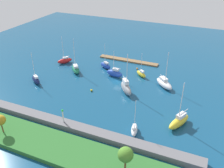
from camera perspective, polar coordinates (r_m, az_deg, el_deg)
name	(u,v)px	position (r m, az deg, el deg)	size (l,w,h in m)	color
water	(117,82)	(83.44, 1.23, 0.48)	(160.00, 160.00, 0.00)	navy
pier_dock	(128,60)	(99.47, 3.81, 5.49)	(24.22, 2.49, 0.56)	olive
breakwater	(76,127)	(62.68, -8.48, -9.96)	(62.36, 2.93, 1.47)	slate
shoreline_park	(58,148)	(58.16, -12.43, -14.32)	(54.37, 9.27, 1.12)	#2D6B2D
harbor_beacon	(63,115)	(62.54, -11.37, -7.04)	(0.56, 0.56, 3.73)	silver
park_tree_midwest	(126,155)	(48.63, 3.18, -16.13)	(3.08, 3.08, 5.86)	brown
park_tree_mideast	(0,120)	(63.63, -24.56, -7.67)	(2.53, 2.53, 4.78)	brown
sailboat_yellow_lone_north	(141,74)	(87.34, 6.81, 2.38)	(4.92, 4.38, 8.67)	yellow
sailboat_white_east_end	(164,83)	(81.83, 12.04, 0.19)	(7.52, 7.43, 12.20)	white
sailboat_blue_center_basin	(106,65)	(92.76, -1.52, 4.34)	(5.52, 3.73, 9.55)	#2347B2
sailboat_navy_mid_basin	(36,80)	(86.28, -17.29, 0.98)	(5.81, 4.45, 10.80)	#141E4C
sailboat_green_along_channel	(76,69)	(90.91, -8.47, 3.53)	(6.38, 6.81, 12.55)	#19724C
sailboat_red_by_breakwater	(65,60)	(98.93, -10.92, 5.40)	(4.89, 5.83, 10.90)	red
sailboat_gray_outer_mooring	(126,88)	(76.70, 3.28, -0.86)	(6.47, 7.09, 13.13)	gray
sailboat_yellow_off_beacon	(179,121)	(65.26, 15.34, -8.32)	(5.28, 8.07, 12.63)	yellow
sailboat_white_far_south	(134,129)	(61.20, 5.20, -10.49)	(2.58, 4.96, 9.28)	white
sailboat_blue_far_north	(115,73)	(86.42, 0.61, 2.56)	(6.40, 2.70, 9.52)	#2347B2
mooring_buoy_yellow	(91,90)	(78.14, -4.81, -1.45)	(0.72, 0.72, 0.72)	yellow
mooring_buoy_orange	(137,69)	(92.65, 5.87, 3.59)	(0.65, 0.65, 0.65)	orange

